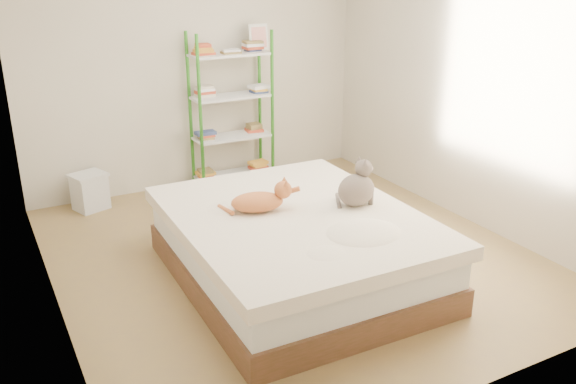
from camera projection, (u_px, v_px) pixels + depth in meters
room at (289, 106)px, 4.83m from camera, size 3.81×4.21×2.61m
bed at (295, 246)px, 4.78m from camera, size 1.80×2.23×0.56m
orange_cat at (257, 200)px, 4.69m from camera, size 0.54×0.39×0.19m
grey_cat at (356, 183)px, 4.77m from camera, size 0.34×0.28×0.37m
shelf_unit at (232, 109)px, 6.67m from camera, size 0.91×0.36×1.74m
cardboard_box at (307, 192)px, 6.21m from camera, size 0.54×0.53×0.39m
white_bin at (90, 191)px, 6.17m from camera, size 0.41×0.38×0.38m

